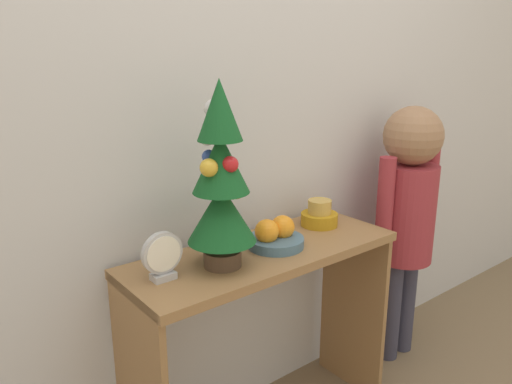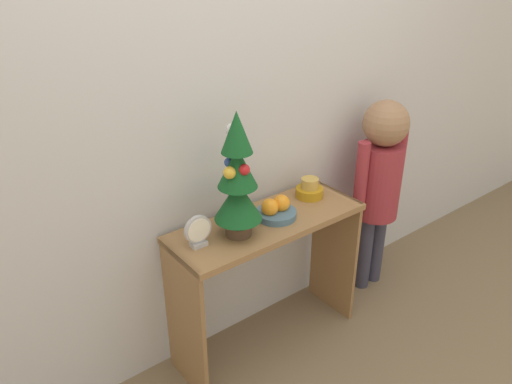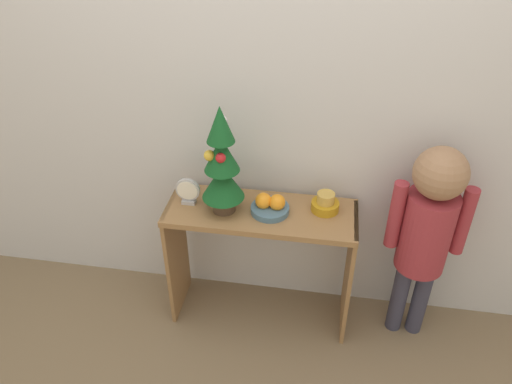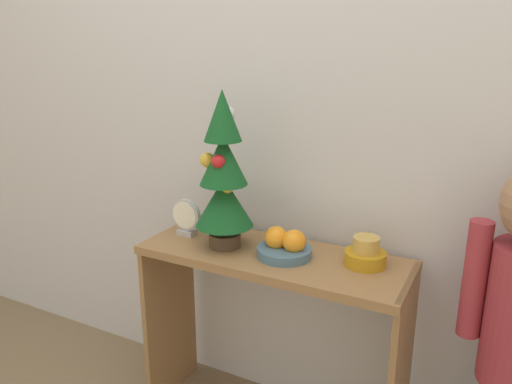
% 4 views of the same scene
% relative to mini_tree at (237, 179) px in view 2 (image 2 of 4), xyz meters
% --- Properties ---
extents(ground_plane, '(12.00, 12.00, 0.00)m').
position_rel_mini_tree_xyz_m(ground_plane, '(0.18, -0.15, -0.97)').
color(ground_plane, '#7A664C').
extents(back_wall, '(7.00, 0.05, 2.50)m').
position_rel_mini_tree_xyz_m(back_wall, '(0.18, 0.24, 0.28)').
color(back_wall, silver).
rests_on(back_wall, ground_plane).
extents(console_table, '(0.93, 0.34, 0.70)m').
position_rel_mini_tree_xyz_m(console_table, '(0.18, 0.02, -0.44)').
color(console_table, olive).
rests_on(console_table, ground_plane).
extents(mini_tree, '(0.20, 0.20, 0.55)m').
position_rel_mini_tree_xyz_m(mini_tree, '(0.00, 0.00, 0.00)').
color(mini_tree, '#4C3828').
rests_on(mini_tree, console_table).
extents(fruit_bowl, '(0.18, 0.18, 0.10)m').
position_rel_mini_tree_xyz_m(fruit_bowl, '(0.22, 0.02, -0.23)').
color(fruit_bowl, '#476B84').
rests_on(fruit_bowl, console_table).
extents(singing_bowl, '(0.13, 0.13, 0.10)m').
position_rel_mini_tree_xyz_m(singing_bowl, '(0.48, 0.07, -0.22)').
color(singing_bowl, '#B78419').
rests_on(singing_bowl, console_table).
extents(desk_clock, '(0.12, 0.04, 0.14)m').
position_rel_mini_tree_xyz_m(desk_clock, '(-0.18, 0.03, -0.19)').
color(desk_clock, '#B2B2B7').
rests_on(desk_clock, console_table).
extents(child_figure, '(0.37, 0.24, 1.11)m').
position_rel_mini_tree_xyz_m(child_figure, '(0.96, 0.03, -0.26)').
color(child_figure, '#38384C').
rests_on(child_figure, ground_plane).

